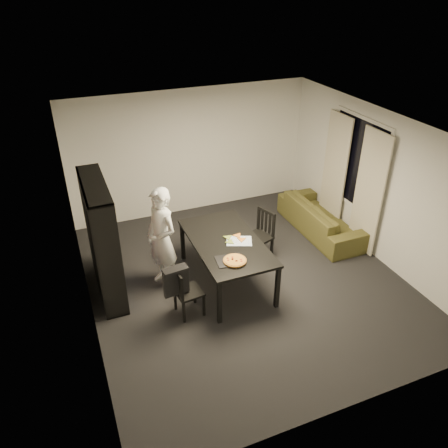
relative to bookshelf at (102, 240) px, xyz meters
name	(u,v)px	position (x,y,z in m)	size (l,w,h in m)	color
room	(247,212)	(2.16, -0.60, 0.35)	(5.01, 5.51, 2.61)	black
window_pane	(358,163)	(4.64, 0.00, 0.55)	(0.02, 1.40, 1.60)	black
window_frame	(357,163)	(4.64, 0.00, 0.55)	(0.03, 1.52, 1.72)	white
curtain_left	(369,193)	(4.56, -0.52, 0.20)	(0.03, 0.70, 2.25)	beige
curtain_right	(335,171)	(4.56, 0.52, 0.20)	(0.03, 0.70, 2.25)	beige
bookshelf	(102,240)	(0.00, 0.00, 0.00)	(0.35, 1.50, 1.90)	black
dining_table	(226,245)	(1.85, -0.52, -0.23)	(1.05, 1.89, 0.79)	black
chair_left	(184,289)	(0.96, -1.04, -0.48)	(0.42, 0.42, 0.82)	black
chair_right	(261,232)	(2.70, -0.08, -0.42)	(0.55, 0.55, 0.92)	black
draped_jacket	(176,280)	(0.85, -1.06, -0.27)	(0.39, 0.20, 0.46)	black
person	(162,239)	(0.88, -0.19, -0.09)	(0.63, 0.41, 1.73)	white
baking_tray	(230,260)	(1.69, -1.04, -0.16)	(0.40, 0.32, 0.01)	black
pepperoni_pizza	(235,260)	(1.75, -1.10, -0.14)	(0.35, 0.35, 0.03)	#9A662C
kitchen_towel	(239,241)	(2.04, -0.60, -0.16)	(0.40, 0.30, 0.01)	white
pizza_slices	(234,238)	(1.99, -0.51, -0.15)	(0.37, 0.31, 0.01)	gold
sofa	(321,218)	(4.20, 0.28, -0.64)	(2.10, 0.82, 0.61)	#46441C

